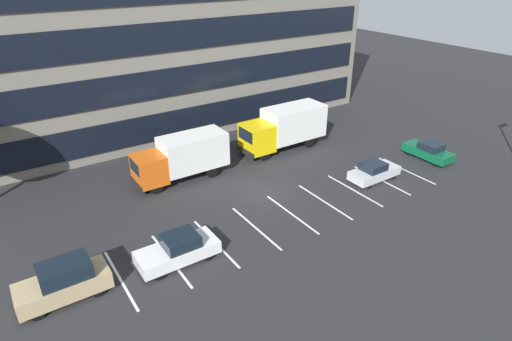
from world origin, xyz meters
The scene contains 9 objects.
ground_plane centered at (0.00, 0.00, 0.00)m, with size 120.00×120.00×0.00m, color #262628.
office_building centered at (0.00, 17.95, 9.00)m, with size 39.26×13.69×18.00m.
lot_markings centered at (0.00, -3.42, 0.00)m, with size 22.54×5.40×0.01m.
box_truck_orange centered at (-3.66, 4.93, 1.84)m, with size 7.05×2.34×3.27m.
box_truck_yellow centered at (5.92, 5.27, 2.00)m, with size 7.68×2.54×3.56m.
sedan_silver centered at (7.95, -3.04, 0.67)m, with size 3.95×1.65×1.42m.
sedan_white centered at (-8.02, -3.73, 0.75)m, with size 4.41×1.85×1.58m.
sedan_forest centered at (14.48, -2.93, 0.67)m, with size 1.66×3.96×1.42m.
suv_tan centered at (-13.75, -3.22, 0.94)m, with size 4.29×1.82×1.94m.
Camera 1 is at (-14.89, -21.61, 15.01)m, focal length 30.06 mm.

